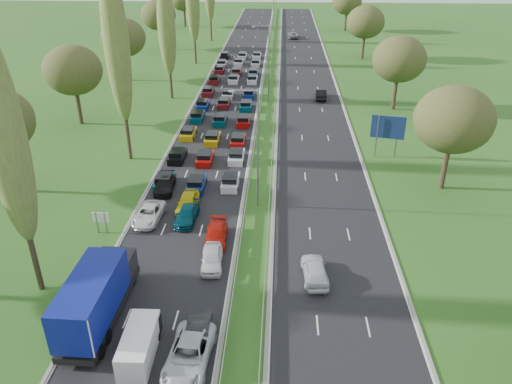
# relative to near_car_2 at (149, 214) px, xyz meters

# --- Properties ---
(ground) EXTENTS (260.00, 260.00, 0.00)m
(ground) POSITION_rel_near_car_2_xyz_m (10.19, 40.42, -0.70)
(ground) COLOR #26541A
(ground) RESTS_ON ground
(near_carriageway) EXTENTS (10.50, 215.00, 0.04)m
(near_carriageway) POSITION_rel_near_car_2_xyz_m (3.44, 42.92, -0.70)
(near_carriageway) COLOR black
(near_carriageway) RESTS_ON ground
(far_carriageway) EXTENTS (10.50, 215.00, 0.04)m
(far_carriageway) POSITION_rel_near_car_2_xyz_m (16.94, 42.92, -0.70)
(far_carriageway) COLOR black
(far_carriageway) RESTS_ON ground
(central_reservation) EXTENTS (2.36, 215.00, 0.32)m
(central_reservation) POSITION_rel_near_car_2_xyz_m (10.19, 42.92, -0.15)
(central_reservation) COLOR gray
(central_reservation) RESTS_ON ground
(lamp_columns) EXTENTS (0.18, 140.18, 12.00)m
(lamp_columns) POSITION_rel_near_car_2_xyz_m (10.19, 38.42, 5.30)
(lamp_columns) COLOR gray
(lamp_columns) RESTS_ON ground
(poplar_row) EXTENTS (2.80, 127.80, 22.44)m
(poplar_row) POSITION_rel_near_car_2_xyz_m (-5.81, 28.59, 11.68)
(poplar_row) COLOR #2D2116
(poplar_row) RESTS_ON ground
(woodland_left) EXTENTS (8.00, 166.00, 11.10)m
(woodland_left) POSITION_rel_near_car_2_xyz_m (-16.31, 23.05, 6.98)
(woodland_left) COLOR #2D2116
(woodland_left) RESTS_ON ground
(woodland_right) EXTENTS (8.00, 153.00, 11.10)m
(woodland_right) POSITION_rel_near_car_2_xyz_m (29.69, 27.09, 6.98)
(woodland_right) COLOR #2D2116
(woodland_right) RESTS_ON ground
(traffic_queue_fill) EXTENTS (9.09, 66.99, 0.80)m
(traffic_queue_fill) POSITION_rel_near_car_2_xyz_m (3.46, 38.27, -0.26)
(traffic_queue_fill) COLOR #053F4C
(traffic_queue_fill) RESTS_ON ground
(near_car_2) EXTENTS (2.55, 5.04, 1.37)m
(near_car_2) POSITION_rel_near_car_2_xyz_m (0.00, 0.00, 0.00)
(near_car_2) COLOR silver
(near_car_2) RESTS_ON near_carriageway
(near_car_3) EXTENTS (2.20, 4.80, 1.36)m
(near_car_3) POSITION_rel_near_car_2_xyz_m (0.17, 6.27, -0.00)
(near_car_3) COLOR black
(near_car_3) RESTS_ON near_carriageway
(near_car_7) EXTENTS (2.07, 4.58, 1.30)m
(near_car_7) POSITION_rel_near_car_2_xyz_m (3.62, 0.09, -0.03)
(near_car_7) COLOR #043444
(near_car_7) RESTS_ON near_carriageway
(near_car_8) EXTENTS (1.96, 4.66, 1.57)m
(near_car_8) POSITION_rel_near_car_2_xyz_m (3.31, 2.34, 0.10)
(near_car_8) COLOR #C5B70D
(near_car_8) RESTS_ON near_carriageway
(near_car_9) EXTENTS (1.70, 4.40, 1.43)m
(near_car_9) POSITION_rel_near_car_2_xyz_m (7.15, -15.67, 0.03)
(near_car_9) COLOR black
(near_car_9) RESTS_ON near_carriageway
(near_car_10) EXTENTS (3.00, 5.85, 1.58)m
(near_car_10) POSITION_rel_near_car_2_xyz_m (6.86, -17.50, 0.11)
(near_car_10) COLOR silver
(near_car_10) RESTS_ON near_carriageway
(near_car_11) EXTENTS (2.02, 4.67, 1.34)m
(near_car_11) POSITION_rel_near_car_2_xyz_m (6.84, -3.27, -0.01)
(near_car_11) COLOR #B4150B
(near_car_11) RESTS_ON near_carriageway
(near_car_12) EXTENTS (2.01, 4.33, 1.43)m
(near_car_12) POSITION_rel_near_car_2_xyz_m (6.93, -6.94, 0.03)
(near_car_12) COLOR silver
(near_car_12) RESTS_ON near_carriageway
(far_car_0) EXTENTS (2.21, 4.75, 1.58)m
(far_car_0) POSITION_rel_near_car_2_xyz_m (15.25, -8.26, 0.10)
(far_car_0) COLOR silver
(far_car_0) RESTS_ON far_carriageway
(far_car_1) EXTENTS (1.88, 4.95, 1.61)m
(far_car_1) POSITION_rel_near_car_2_xyz_m (18.82, 40.38, 0.12)
(far_car_1) COLOR black
(far_car_1) RESTS_ON far_carriageway
(far_car_2) EXTENTS (2.79, 5.67, 1.55)m
(far_car_2) POSITION_rel_near_car_2_xyz_m (14.99, 94.03, 0.09)
(far_car_2) COLOR gray
(far_car_2) RESTS_ON far_carriageway
(blue_lorry) EXTENTS (2.77, 9.98, 4.21)m
(blue_lorry) POSITION_rel_near_car_2_xyz_m (-0.09, -13.78, 1.46)
(blue_lorry) COLOR black
(blue_lorry) RESTS_ON near_carriageway
(white_van_rear) EXTENTS (1.88, 4.79, 1.93)m
(white_van_rear) POSITION_rel_near_car_2_xyz_m (3.60, -16.87, 0.29)
(white_van_rear) COLOR white
(white_van_rear) RESTS_ON near_carriageway
(info_sign) EXTENTS (1.50, 0.16, 2.10)m
(info_sign) POSITION_rel_near_car_2_xyz_m (-3.71, -2.40, 0.67)
(info_sign) COLOR gray
(info_sign) RESTS_ON ground
(direction_sign) EXTENTS (3.92, 0.97, 5.20)m
(direction_sign) POSITION_rel_near_car_2_xyz_m (25.09, 16.60, 2.87)
(direction_sign) COLOR gray
(direction_sign) RESTS_ON ground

